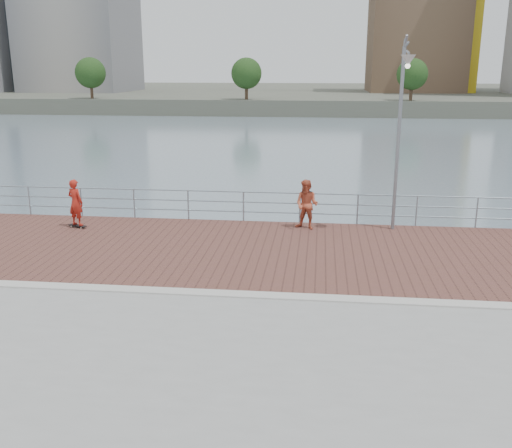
# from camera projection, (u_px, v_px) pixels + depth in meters

# --- Properties ---
(water) EXTENTS (400.00, 400.00, 0.00)m
(water) POSITION_uv_depth(u_px,v_px,m) (247.00, 368.00, 14.62)
(water) COLOR slate
(water) RESTS_ON ground
(brick_lane) EXTENTS (40.00, 6.80, 0.02)m
(brick_lane) POSITION_uv_depth(u_px,v_px,m) (262.00, 251.00, 17.53)
(brick_lane) COLOR brown
(brick_lane) RESTS_ON seawall
(curb) EXTENTS (40.00, 0.40, 0.06)m
(curb) POSITION_uv_depth(u_px,v_px,m) (247.00, 295.00, 14.08)
(curb) COLOR #B7B5AD
(curb) RESTS_ON seawall
(far_shore) EXTENTS (320.00, 95.00, 2.50)m
(far_shore) POSITION_uv_depth(u_px,v_px,m) (315.00, 94.00, 131.59)
(far_shore) COLOR #4C5142
(far_shore) RESTS_ON ground
(guardrail) EXTENTS (39.06, 0.06, 1.13)m
(guardrail) POSITION_uv_depth(u_px,v_px,m) (272.00, 204.00, 20.60)
(guardrail) COLOR #8C9EA8
(guardrail) RESTS_ON brick_lane
(street_lamp) EXTENTS (0.45, 1.30, 6.14)m
(street_lamp) POSITION_uv_depth(u_px,v_px,m) (403.00, 103.00, 18.25)
(street_lamp) COLOR slate
(street_lamp) RESTS_ON brick_lane
(skateboard) EXTENTS (0.72, 0.41, 0.08)m
(skateboard) POSITION_uv_depth(u_px,v_px,m) (78.00, 226.00, 20.00)
(skateboard) COLOR black
(skateboard) RESTS_ON brick_lane
(skateboarder) EXTENTS (0.69, 0.57, 1.63)m
(skateboarder) POSITION_uv_depth(u_px,v_px,m) (76.00, 202.00, 19.78)
(skateboarder) COLOR #B22317
(skateboarder) RESTS_ON skateboard
(bystander) EXTENTS (1.02, 0.92, 1.72)m
(bystander) POSITION_uv_depth(u_px,v_px,m) (307.00, 205.00, 19.64)
(bystander) COLOR #C35739
(bystander) RESTS_ON brick_lane
(shoreline_trees) EXTENTS (144.47, 4.84, 6.46)m
(shoreline_trees) POSITION_uv_depth(u_px,v_px,m) (374.00, 74.00, 85.64)
(shoreline_trees) COLOR #473323
(shoreline_trees) RESTS_ON far_shore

